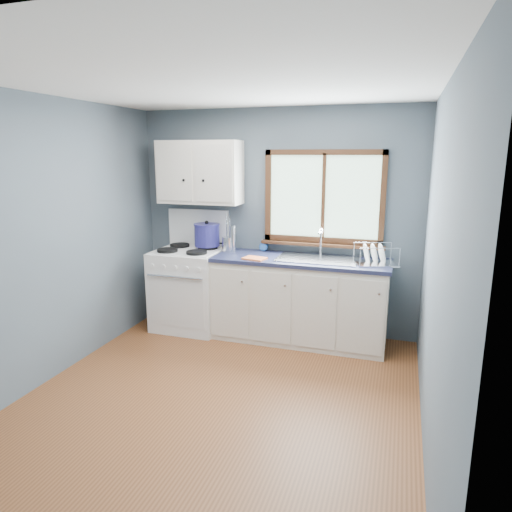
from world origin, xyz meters
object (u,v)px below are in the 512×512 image
(gas_range, at_px, (189,286))
(sink, at_px, (317,265))
(utensil_crock, at_px, (228,244))
(stockpot, at_px, (207,235))
(dish_rack, at_px, (375,259))
(base_cabinets, at_px, (299,304))
(skillet, at_px, (208,243))
(thermos, at_px, (233,239))

(gas_range, xyz_separation_m, sink, (1.49, 0.02, 0.37))
(gas_range, xyz_separation_m, utensil_crock, (0.44, 0.12, 0.51))
(sink, relative_size, stockpot, 2.35)
(sink, bearing_deg, dish_rack, -2.47)
(base_cabinets, distance_m, skillet, 1.28)
(sink, xyz_separation_m, skillet, (-1.31, 0.14, 0.13))
(base_cabinets, bearing_deg, utensil_crock, 173.29)
(sink, xyz_separation_m, stockpot, (-1.31, 0.13, 0.23))
(utensil_crock, height_order, dish_rack, utensil_crock)
(gas_range, relative_size, utensil_crock, 3.27)
(stockpot, bearing_deg, sink, -5.72)
(stockpot, bearing_deg, base_cabinets, -6.60)
(base_cabinets, distance_m, stockpot, 1.33)
(gas_range, bearing_deg, sink, 0.71)
(stockpot, relative_size, dish_rack, 0.75)
(base_cabinets, xyz_separation_m, thermos, (-0.80, 0.09, 0.66))
(skillet, xyz_separation_m, utensil_crock, (0.27, -0.04, 0.02))
(gas_range, relative_size, thermos, 4.51)
(gas_range, relative_size, base_cabinets, 0.74)
(sink, relative_size, thermos, 2.79)
(stockpot, relative_size, thermos, 1.18)
(base_cabinets, relative_size, skillet, 4.20)
(utensil_crock, bearing_deg, skillet, 171.19)
(gas_range, bearing_deg, utensil_crock, 15.22)
(sink, height_order, dish_rack, sink)
(dish_rack, bearing_deg, gas_range, 162.07)
(sink, bearing_deg, stockpot, 174.28)
(skillet, bearing_deg, thermos, -24.04)
(utensil_crock, bearing_deg, thermos, -6.44)
(gas_range, distance_m, base_cabinets, 1.31)
(base_cabinets, height_order, thermos, thermos)
(sink, distance_m, thermos, 1.01)
(sink, distance_m, skillet, 1.33)
(dish_rack, bearing_deg, base_cabinets, 160.34)
(base_cabinets, distance_m, utensil_crock, 1.05)
(skillet, bearing_deg, sink, -21.91)
(base_cabinets, xyz_separation_m, skillet, (-1.13, 0.14, 0.58))
(stockpot, bearing_deg, utensil_crock, -6.25)
(gas_range, relative_size, skillet, 3.09)
(base_cabinets, bearing_deg, dish_rack, -1.92)
(gas_range, bearing_deg, dish_rack, -0.20)
(base_cabinets, distance_m, thermos, 1.04)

